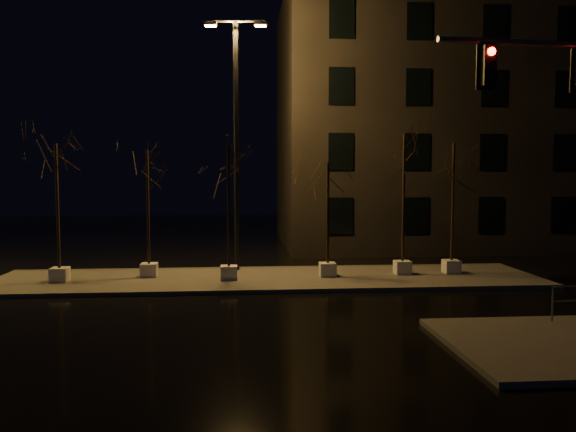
{
  "coord_description": "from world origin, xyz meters",
  "views": [
    {
      "loc": [
        -1.11,
        -16.52,
        4.26
      ],
      "look_at": [
        0.59,
        3.74,
        2.8
      ],
      "focal_mm": 35.0,
      "sensor_mm": 36.0,
      "label": 1
    }
  ],
  "objects": [
    {
      "name": "tree_2",
      "position": [
        -1.6,
        5.61,
        4.3
      ],
      "size": [
        1.8,
        1.8,
        5.47
      ],
      "color": "beige",
      "rests_on": "median"
    },
    {
      "name": "tree_0",
      "position": [
        -8.16,
        5.7,
        4.32
      ],
      "size": [
        1.8,
        1.8,
        5.5
      ],
      "color": "beige",
      "rests_on": "median"
    },
    {
      "name": "tree_1",
      "position": [
        -4.86,
        6.49,
        4.17
      ],
      "size": [
        1.8,
        1.8,
        5.3
      ],
      "color": "beige",
      "rests_on": "median"
    },
    {
      "name": "ground",
      "position": [
        0.0,
        0.0,
        0.0
      ],
      "size": [
        90.0,
        90.0,
        0.0
      ],
      "primitive_type": "plane",
      "color": "black",
      "rests_on": "ground"
    },
    {
      "name": "tree_3",
      "position": [
        2.41,
        6.04,
        3.77
      ],
      "size": [
        1.8,
        1.8,
        4.77
      ],
      "color": "beige",
      "rests_on": "median"
    },
    {
      "name": "tree_5",
      "position": [
        7.76,
        6.34,
        4.42
      ],
      "size": [
        1.8,
        1.8,
        5.63
      ],
      "color": "beige",
      "rests_on": "median"
    },
    {
      "name": "median",
      "position": [
        0.0,
        6.0,
        0.07
      ],
      "size": [
        22.0,
        5.0,
        0.15
      ],
      "primitive_type": "cube",
      "color": "#47443F",
      "rests_on": "ground"
    },
    {
      "name": "streetlight_main",
      "position": [
        -1.31,
        7.88,
        6.33
      ],
      "size": [
        2.68,
        0.54,
        10.72
      ],
      "rotation": [
        0.0,
        0.0,
        -0.09
      ],
      "color": "black",
      "rests_on": "median"
    },
    {
      "name": "building",
      "position": [
        14.0,
        18.0,
        7.5
      ],
      "size": [
        25.0,
        12.0,
        15.0
      ],
      "primitive_type": "cube",
      "color": "black",
      "rests_on": "ground"
    },
    {
      "name": "tree_4",
      "position": [
        5.62,
        6.27,
        4.7
      ],
      "size": [
        1.8,
        1.8,
        6.0
      ],
      "color": "beige",
      "rests_on": "median"
    }
  ]
}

